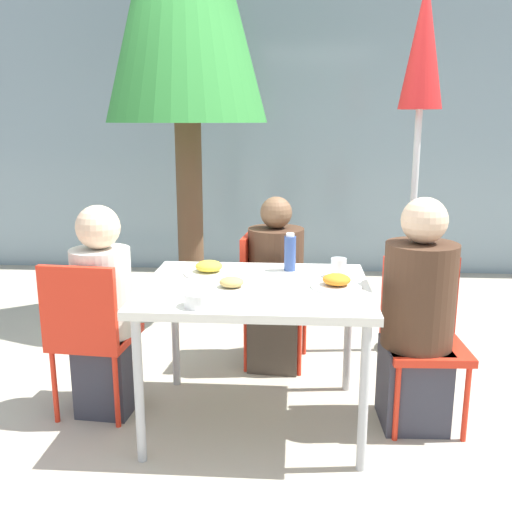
# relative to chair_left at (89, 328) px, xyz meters

# --- Properties ---
(ground_plane) EXTENTS (24.00, 24.00, 0.00)m
(ground_plane) POSITION_rel_chair_left_xyz_m (0.88, 0.01, -0.50)
(ground_plane) COLOR #B2A893
(building_facade) EXTENTS (10.00, 0.20, 3.00)m
(building_facade) POSITION_rel_chair_left_xyz_m (0.88, 3.27, 1.00)
(building_facade) COLOR gray
(building_facade) RESTS_ON ground
(dining_table) EXTENTS (1.14, 0.92, 0.75)m
(dining_table) POSITION_rel_chair_left_xyz_m (0.88, 0.01, 0.19)
(dining_table) COLOR silver
(dining_table) RESTS_ON ground
(chair_left) EXTENTS (0.43, 0.43, 0.86)m
(chair_left) POSITION_rel_chair_left_xyz_m (0.00, 0.00, 0.00)
(chair_left) COLOR red
(chair_left) RESTS_ON ground
(person_left) EXTENTS (0.31, 0.31, 1.14)m
(person_left) POSITION_rel_chair_left_xyz_m (0.06, 0.08, 0.05)
(person_left) COLOR #383842
(person_left) RESTS_ON ground
(chair_right) EXTENTS (0.42, 0.42, 0.86)m
(chair_right) POSITION_rel_chair_left_xyz_m (1.74, 0.13, 0.00)
(chair_right) COLOR red
(chair_right) RESTS_ON ground
(person_right) EXTENTS (0.36, 0.36, 1.20)m
(person_right) POSITION_rel_chair_left_xyz_m (1.70, 0.04, 0.06)
(person_right) COLOR #383842
(person_right) RESTS_ON ground
(chair_far) EXTENTS (0.44, 0.44, 0.86)m
(chair_far) POSITION_rel_chair_left_xyz_m (0.88, 0.78, 0.00)
(chair_far) COLOR red
(chair_far) RESTS_ON ground
(person_far) EXTENTS (0.35, 0.35, 1.11)m
(person_far) POSITION_rel_chair_left_xyz_m (0.95, 0.72, 0.01)
(person_far) COLOR #473D33
(person_far) RESTS_ON ground
(closed_umbrella) EXTENTS (0.36, 0.36, 2.42)m
(closed_umbrella) POSITION_rel_chair_left_xyz_m (1.84, 1.05, 1.29)
(closed_umbrella) COLOR #333333
(closed_umbrella) RESTS_ON ground
(plate_0) EXTENTS (0.25, 0.25, 0.07)m
(plate_0) POSITION_rel_chair_left_xyz_m (1.28, -0.01, 0.28)
(plate_0) COLOR white
(plate_0) RESTS_ON dining_table
(plate_1) EXTENTS (0.27, 0.27, 0.07)m
(plate_1) POSITION_rel_chair_left_xyz_m (0.61, 0.20, 0.28)
(plate_1) COLOR white
(plate_1) RESTS_ON dining_table
(plate_2) EXTENTS (0.22, 0.22, 0.06)m
(plate_2) POSITION_rel_chair_left_xyz_m (0.76, -0.08, 0.27)
(plate_2) COLOR white
(plate_2) RESTS_ON dining_table
(bottle) EXTENTS (0.06, 0.06, 0.21)m
(bottle) POSITION_rel_chair_left_xyz_m (1.04, 0.31, 0.35)
(bottle) COLOR #334C8E
(bottle) RESTS_ON dining_table
(drinking_cup) EXTENTS (0.08, 0.08, 0.10)m
(drinking_cup) POSITION_rel_chair_left_xyz_m (1.30, 0.20, 0.30)
(drinking_cup) COLOR white
(drinking_cup) RESTS_ON dining_table
(salad_bowl) EXTENTS (0.15, 0.15, 0.06)m
(salad_bowl) POSITION_rel_chair_left_xyz_m (0.65, -0.34, 0.28)
(salad_bowl) COLOR white
(salad_bowl) RESTS_ON dining_table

